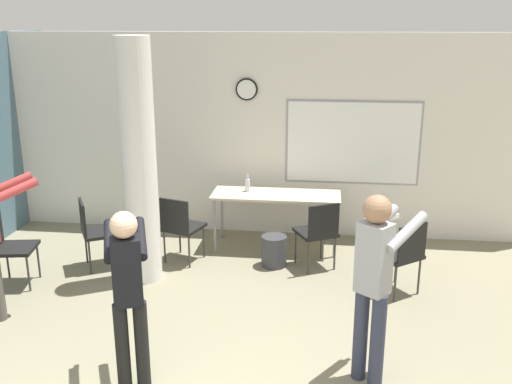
% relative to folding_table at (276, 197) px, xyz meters
% --- Properties ---
extents(wall_back, '(8.00, 0.15, 2.80)m').
position_rel_folding_table_xyz_m(wall_back, '(-0.35, 0.61, 0.70)').
color(wall_back, silver).
rests_on(wall_back, ground_plane).
extents(support_pillar, '(0.39, 0.39, 2.80)m').
position_rel_folding_table_xyz_m(support_pillar, '(-1.45, -1.15, 0.70)').
color(support_pillar, white).
rests_on(support_pillar, ground_plane).
extents(folding_table, '(1.69, 0.64, 0.76)m').
position_rel_folding_table_xyz_m(folding_table, '(0.00, 0.00, 0.00)').
color(folding_table, beige).
rests_on(folding_table, ground_plane).
extents(bottle_on_table, '(0.06, 0.06, 0.23)m').
position_rel_folding_table_xyz_m(bottle_on_table, '(-0.39, 0.05, 0.14)').
color(bottle_on_table, silver).
rests_on(bottle_on_table, folding_table).
extents(waste_bin, '(0.31, 0.31, 0.39)m').
position_rel_folding_table_xyz_m(waste_bin, '(0.03, -0.62, -0.51)').
color(waste_bin, '#38383D').
rests_on(waste_bin, ground_plane).
extents(chair_by_left_wall, '(0.51, 0.51, 0.87)m').
position_rel_folding_table_xyz_m(chair_by_left_wall, '(-2.93, -1.52, -0.19)').
color(chair_by_left_wall, black).
rests_on(chair_by_left_wall, ground_plane).
extents(chair_table_right, '(0.59, 0.59, 0.87)m').
position_rel_folding_table_xyz_m(chair_table_right, '(0.57, -0.64, -0.19)').
color(chair_table_right, black).
rests_on(chair_table_right, ground_plane).
extents(chair_near_pillar, '(0.60, 0.60, 0.87)m').
position_rel_folding_table_xyz_m(chair_near_pillar, '(-2.14, -0.92, -0.19)').
color(chair_near_pillar, black).
rests_on(chair_near_pillar, ground_plane).
extents(chair_mid_room, '(0.62, 0.62, 0.87)m').
position_rel_folding_table_xyz_m(chair_mid_room, '(1.50, -1.22, -0.19)').
color(chair_mid_room, black).
rests_on(chair_mid_room, ground_plane).
extents(chair_table_left, '(0.55, 0.55, 0.87)m').
position_rel_folding_table_xyz_m(chair_table_left, '(-1.14, -0.65, -0.19)').
color(chair_table_left, black).
rests_on(chair_table_left, ground_plane).
extents(person_playing_side, '(0.61, 0.67, 1.66)m').
position_rel_folding_table_xyz_m(person_playing_side, '(1.05, -2.88, 0.27)').
color(person_playing_side, '#2D3347').
rests_on(person_playing_side, ground_plane).
extents(person_playing_front, '(0.48, 0.62, 1.56)m').
position_rel_folding_table_xyz_m(person_playing_front, '(-0.90, -3.21, 0.21)').
color(person_playing_front, black).
rests_on(person_playing_front, ground_plane).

